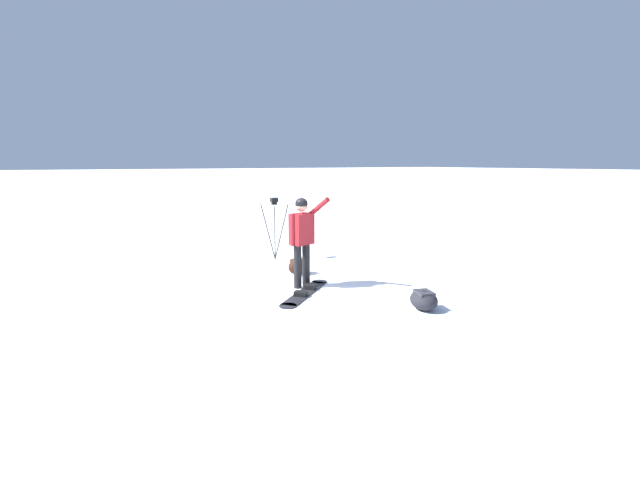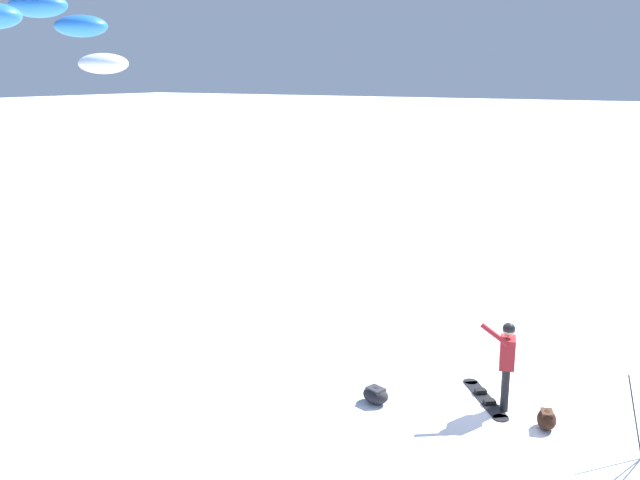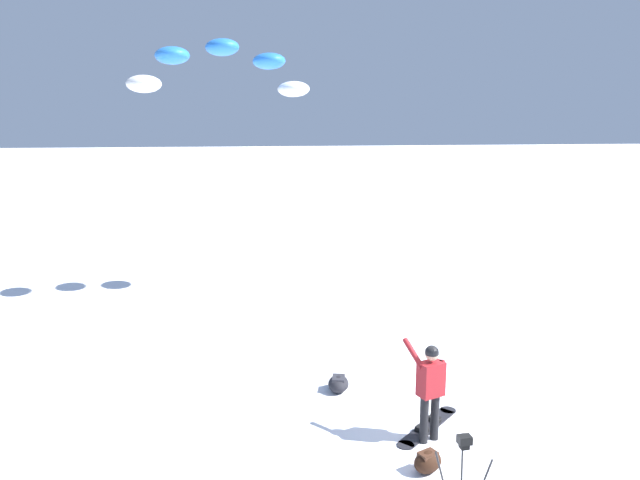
# 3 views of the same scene
# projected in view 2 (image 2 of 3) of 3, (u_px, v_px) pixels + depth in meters

# --- Properties ---
(ground_plane) EXTENTS (300.00, 300.00, 0.00)m
(ground_plane) POSITION_uv_depth(u_px,v_px,m) (494.00, 391.00, 13.35)
(ground_plane) COLOR white
(snowboarder) EXTENTS (0.61, 0.60, 1.64)m
(snowboarder) POSITION_uv_depth(u_px,v_px,m) (507.00, 357.00, 12.46)
(snowboarder) COLOR black
(snowboarder) RESTS_ON ground_plane
(snowboard) EXTENTS (1.23, 1.44, 0.10)m
(snowboard) POSITION_uv_depth(u_px,v_px,m) (485.00, 398.00, 13.01)
(snowboard) COLOR black
(snowboard) RESTS_ON ground_plane
(traction_kite) EXTENTS (2.51, 5.18, 1.46)m
(traction_kite) POSITION_uv_depth(u_px,v_px,m) (41.00, 35.00, 13.08)
(traction_kite) COLOR white
(gear_bag_large) EXTENTS (0.46, 0.54, 0.33)m
(gear_bag_large) POSITION_uv_depth(u_px,v_px,m) (547.00, 419.00, 11.92)
(gear_bag_large) COLOR black
(gear_bag_large) RESTS_ON ground_plane
(gear_bag_small) EXTENTS (0.61, 0.53, 0.30)m
(gear_bag_small) POSITION_uv_depth(u_px,v_px,m) (376.00, 395.00, 12.86)
(gear_bag_small) COLOR black
(gear_bag_small) RESTS_ON ground_plane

